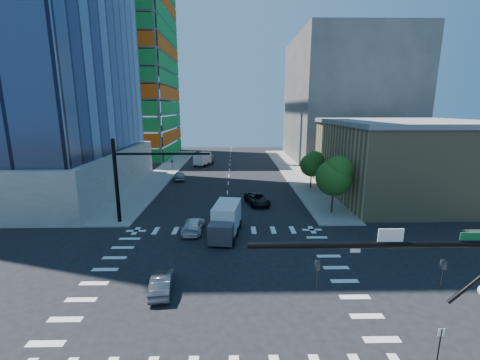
{
  "coord_description": "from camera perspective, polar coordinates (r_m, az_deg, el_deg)",
  "views": [
    {
      "loc": [
        1.07,
        -21.85,
        12.24
      ],
      "look_at": [
        1.58,
        8.0,
        5.51
      ],
      "focal_mm": 24.0,
      "sensor_mm": 36.0,
      "label": 1
    }
  ],
  "objects": [
    {
      "name": "signal_mast_nw",
      "position": [
        35.78,
        -18.99,
        1.14
      ],
      "size": [
        10.2,
        0.4,
        9.0
      ],
      "color": "black",
      "rests_on": "sidewalk_nw"
    },
    {
      "name": "ground",
      "position": [
        25.07,
        -3.45,
        -16.54
      ],
      "size": [
        160.0,
        160.0,
        0.0
      ],
      "primitive_type": "plane",
      "color": "black",
      "rests_on": "ground"
    },
    {
      "name": "box_truck_far",
      "position": [
        69.86,
        -6.36,
        3.58
      ],
      "size": [
        4.07,
        5.89,
        2.84
      ],
      "rotation": [
        0.0,
        0.0,
        2.78
      ],
      "color": "black",
      "rests_on": "ground"
    },
    {
      "name": "sidewalk_nw",
      "position": [
        64.48,
        -13.12,
        1.5
      ],
      "size": [
        5.0,
        60.0,
        0.15
      ],
      "primitive_type": "cube",
      "color": "gray",
      "rests_on": "ground"
    },
    {
      "name": "car_nb_far",
      "position": [
        41.62,
        3.08,
        -3.38
      ],
      "size": [
        3.5,
        5.56,
        1.43
      ],
      "primitive_type": "imported",
      "rotation": [
        0.0,
        0.0,
        0.23
      ],
      "color": "black",
      "rests_on": "ground"
    },
    {
      "name": "sidewalk_ne",
      "position": [
        64.07,
        9.32,
        1.59
      ],
      "size": [
        5.0,
        60.0,
        0.15
      ],
      "primitive_type": "cube",
      "color": "gray",
      "rests_on": "ground"
    },
    {
      "name": "car_sb_mid",
      "position": [
        56.42,
        -10.73,
        0.73
      ],
      "size": [
        2.45,
        4.63,
        1.5
      ],
      "primitive_type": "imported",
      "rotation": [
        0.0,
        0.0,
        3.3
      ],
      "color": "#919497",
      "rests_on": "ground"
    },
    {
      "name": "car_sb_cross",
      "position": [
        23.45,
        -13.72,
        -17.34
      ],
      "size": [
        1.74,
        3.99,
        1.27
      ],
      "primitive_type": "imported",
      "rotation": [
        0.0,
        0.0,
        3.25
      ],
      "color": "#4B4C50",
      "rests_on": "ground"
    },
    {
      "name": "construction_building",
      "position": [
        89.36,
        -20.85,
        19.88
      ],
      "size": [
        25.16,
        34.5,
        70.6
      ],
      "color": "slate",
      "rests_on": "ground"
    },
    {
      "name": "tree_south",
      "position": [
        38.33,
        16.59,
        0.81
      ],
      "size": [
        4.16,
        4.16,
        6.82
      ],
      "color": "#382316",
      "rests_on": "sidewalk_ne"
    },
    {
      "name": "car_sb_near",
      "position": [
        32.98,
        -8.26,
        -7.94
      ],
      "size": [
        2.05,
        4.76,
        1.37
      ],
      "primitive_type": "imported",
      "rotation": [
        0.0,
        0.0,
        3.11
      ],
      "color": "white",
      "rests_on": "ground"
    },
    {
      "name": "bg_building_ne",
      "position": [
        81.13,
        18.17,
        13.34
      ],
      "size": [
        24.0,
        30.0,
        28.0
      ],
      "primitive_type": "cube",
      "color": "#5D5A54",
      "rests_on": "ground"
    },
    {
      "name": "box_truck_near",
      "position": [
        31.27,
        -2.64,
        -7.7
      ],
      "size": [
        3.27,
        6.08,
        3.04
      ],
      "rotation": [
        0.0,
        0.0,
        -0.14
      ],
      "color": "black",
      "rests_on": "ground"
    },
    {
      "name": "tree_north",
      "position": [
        49.89,
        12.8,
        2.87
      ],
      "size": [
        3.54,
        3.52,
        5.78
      ],
      "color": "#382316",
      "rests_on": "sidewalk_ne"
    },
    {
      "name": "commercial_building",
      "position": [
        50.43,
        27.41,
        3.39
      ],
      "size": [
        20.5,
        22.5,
        10.6
      ],
      "color": "tan",
      "rests_on": "ground"
    },
    {
      "name": "road_markings",
      "position": [
        25.07,
        -3.45,
        -16.53
      ],
      "size": [
        20.0,
        20.0,
        0.01
      ],
      "primitive_type": "cube",
      "color": "silver",
      "rests_on": "ground"
    },
    {
      "name": "no_parking_sign",
      "position": [
        19.38,
        31.94,
        -23.49
      ],
      "size": [
        0.3,
        0.06,
        2.2
      ],
      "color": "black",
      "rests_on": "ground"
    }
  ]
}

